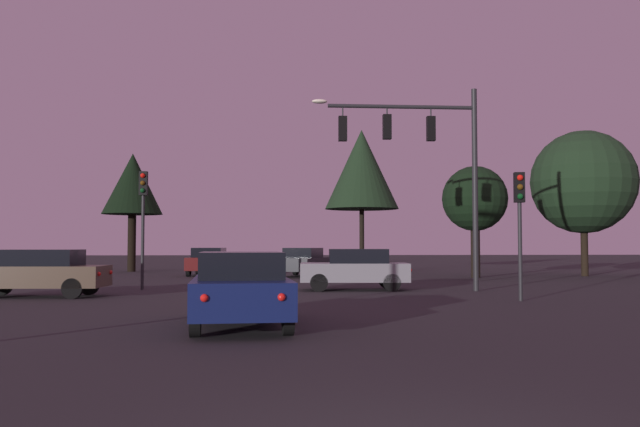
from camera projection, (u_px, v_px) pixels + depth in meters
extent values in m
plane|color=#262326|center=(295.00, 283.00, 29.46)|extent=(168.00, 168.00, 0.00)
cylinder|color=#232326|center=(475.00, 189.00, 24.41)|extent=(0.20, 0.20, 7.39)
cylinder|color=#232326|center=(402.00, 107.00, 24.36)|extent=(5.40, 0.17, 0.14)
ellipsoid|color=#F4EACC|center=(320.00, 101.00, 24.14)|extent=(0.56, 0.28, 0.16)
cylinder|color=#232326|center=(431.00, 112.00, 24.43)|extent=(0.05, 0.05, 0.34)
cube|color=black|center=(431.00, 129.00, 24.40)|extent=(0.30, 0.24, 0.90)
sphere|color=red|center=(430.00, 122.00, 24.55)|extent=(0.18, 0.18, 0.18)
sphere|color=#56380C|center=(430.00, 129.00, 24.54)|extent=(0.18, 0.18, 0.18)
sphere|color=#0C4219|center=(430.00, 137.00, 24.53)|extent=(0.18, 0.18, 0.18)
cylinder|color=#232326|center=(387.00, 111.00, 24.31)|extent=(0.05, 0.05, 0.30)
cube|color=black|center=(387.00, 127.00, 24.28)|extent=(0.30, 0.24, 0.90)
sphere|color=red|center=(386.00, 120.00, 24.44)|extent=(0.18, 0.18, 0.18)
sphere|color=#56380C|center=(386.00, 128.00, 24.42)|extent=(0.18, 0.18, 0.18)
sphere|color=#0C4219|center=(386.00, 135.00, 24.41)|extent=(0.18, 0.18, 0.18)
cylinder|color=#232326|center=(343.00, 111.00, 24.19)|extent=(0.05, 0.05, 0.38)
cube|color=black|center=(343.00, 129.00, 24.16)|extent=(0.30, 0.24, 0.90)
sphere|color=red|center=(342.00, 122.00, 24.31)|extent=(0.18, 0.18, 0.18)
sphere|color=#56380C|center=(342.00, 129.00, 24.30)|extent=(0.18, 0.18, 0.18)
sphere|color=#0C4219|center=(342.00, 137.00, 24.29)|extent=(0.18, 0.18, 0.18)
cylinder|color=#232326|center=(520.00, 252.00, 19.94)|extent=(0.12, 0.12, 2.94)
cube|color=black|center=(519.00, 187.00, 20.03)|extent=(0.34, 0.29, 0.90)
sphere|color=red|center=(520.00, 178.00, 19.90)|extent=(0.18, 0.18, 0.18)
sphere|color=#56380C|center=(520.00, 187.00, 19.89)|extent=(0.18, 0.18, 0.18)
sphere|color=#0C4219|center=(520.00, 196.00, 19.88)|extent=(0.18, 0.18, 0.18)
cylinder|color=#232326|center=(143.00, 242.00, 25.12)|extent=(0.12, 0.12, 3.54)
cube|color=black|center=(143.00, 183.00, 25.23)|extent=(0.31, 0.25, 0.90)
sphere|color=red|center=(143.00, 176.00, 25.10)|extent=(0.18, 0.18, 0.18)
sphere|color=#56380C|center=(143.00, 183.00, 25.09)|extent=(0.18, 0.18, 0.18)
sphere|color=#0C4219|center=(142.00, 190.00, 25.07)|extent=(0.18, 0.18, 0.18)
cube|color=#0F1947|center=(241.00, 294.00, 13.68)|extent=(2.14, 4.58, 0.68)
cube|color=black|center=(241.00, 265.00, 13.56)|extent=(1.76, 2.51, 0.52)
cylinder|color=black|center=(201.00, 305.00, 15.01)|extent=(0.24, 0.65, 0.64)
cylinder|color=black|center=(276.00, 304.00, 15.24)|extent=(0.24, 0.65, 0.64)
cylinder|color=black|center=(195.00, 319.00, 12.09)|extent=(0.24, 0.65, 0.64)
cylinder|color=black|center=(288.00, 318.00, 12.32)|extent=(0.24, 0.65, 0.64)
sphere|color=red|center=(204.00, 298.00, 11.37)|extent=(0.14, 0.14, 0.14)
sphere|color=red|center=(282.00, 297.00, 11.55)|extent=(0.14, 0.14, 0.14)
cube|color=#473828|center=(36.00, 276.00, 21.51)|extent=(4.43, 2.06, 0.68)
cube|color=black|center=(41.00, 258.00, 21.54)|extent=(2.42, 1.70, 0.52)
cylinder|color=black|center=(2.00, 285.00, 22.27)|extent=(0.65, 0.23, 0.64)
cylinder|color=black|center=(72.00, 288.00, 20.71)|extent=(0.65, 0.23, 0.64)
cylinder|color=black|center=(89.00, 285.00, 22.35)|extent=(0.65, 0.23, 0.64)
sphere|color=red|center=(99.00, 274.00, 20.93)|extent=(0.14, 0.14, 0.14)
sphere|color=red|center=(110.00, 272.00, 22.22)|extent=(0.14, 0.14, 0.14)
cube|color=gray|center=(354.00, 272.00, 24.79)|extent=(4.08, 2.17, 0.68)
cube|color=black|center=(358.00, 256.00, 24.82)|extent=(2.25, 1.78, 0.52)
cylinder|color=black|center=(319.00, 283.00, 23.92)|extent=(0.65, 0.25, 0.64)
cylinder|color=black|center=(319.00, 280.00, 25.61)|extent=(0.65, 0.25, 0.64)
cylinder|color=black|center=(392.00, 283.00, 23.94)|extent=(0.65, 0.25, 0.64)
cylinder|color=black|center=(387.00, 280.00, 25.62)|extent=(0.65, 0.25, 0.64)
sphere|color=red|center=(410.00, 270.00, 24.14)|extent=(0.14, 0.14, 0.14)
sphere|color=red|center=(405.00, 269.00, 25.46)|extent=(0.14, 0.14, 0.14)
cube|color=#4C0F0F|center=(209.00, 263.00, 36.91)|extent=(2.19, 4.29, 0.68)
cube|color=black|center=(209.00, 252.00, 37.09)|extent=(1.78, 2.36, 0.52)
cylinder|color=black|center=(220.00, 270.00, 35.53)|extent=(0.25, 0.65, 0.64)
cylinder|color=black|center=(189.00, 270.00, 35.52)|extent=(0.25, 0.65, 0.64)
cylinder|color=black|center=(227.00, 269.00, 38.27)|extent=(0.25, 0.65, 0.64)
cylinder|color=black|center=(198.00, 269.00, 38.27)|extent=(0.25, 0.65, 0.64)
sphere|color=red|center=(226.00, 261.00, 39.00)|extent=(0.14, 0.14, 0.14)
sphere|color=red|center=(203.00, 261.00, 39.00)|extent=(0.14, 0.14, 0.14)
cube|color=black|center=(302.00, 264.00, 35.55)|extent=(3.18, 4.37, 0.68)
cube|color=black|center=(303.00, 253.00, 35.72)|extent=(2.27, 2.57, 0.52)
cylinder|color=black|center=(310.00, 272.00, 34.04)|extent=(0.42, 0.67, 0.64)
cylinder|color=black|center=(279.00, 271.00, 34.53)|extent=(0.42, 0.67, 0.64)
cylinder|color=black|center=(324.00, 270.00, 36.54)|extent=(0.42, 0.67, 0.64)
cylinder|color=black|center=(296.00, 269.00, 37.02)|extent=(0.42, 0.67, 0.64)
sphere|color=red|center=(325.00, 261.00, 37.27)|extent=(0.14, 0.14, 0.14)
sphere|color=red|center=(303.00, 261.00, 37.65)|extent=(0.14, 0.14, 0.14)
cylinder|color=black|center=(132.00, 243.00, 42.18)|extent=(0.51, 0.51, 3.62)
cone|color=black|center=(133.00, 184.00, 42.36)|extent=(3.77, 3.77, 3.86)
cylinder|color=black|center=(475.00, 249.00, 34.16)|extent=(0.47, 0.47, 2.89)
sphere|color=black|center=(475.00, 199.00, 34.29)|extent=(3.33, 3.33, 3.33)
cylinder|color=black|center=(362.00, 241.00, 41.25)|extent=(0.29, 0.29, 3.90)
cone|color=black|center=(362.00, 169.00, 41.46)|extent=(4.55, 4.55, 4.93)
cylinder|color=black|center=(584.00, 247.00, 36.03)|extent=(0.38, 0.38, 3.13)
sphere|color=black|center=(583.00, 182.00, 36.19)|extent=(5.57, 5.57, 5.57)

